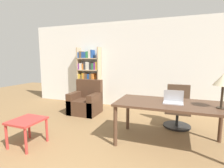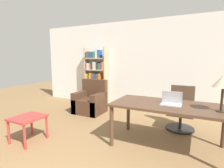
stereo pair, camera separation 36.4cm
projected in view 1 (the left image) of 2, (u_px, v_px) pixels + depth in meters
wall_back at (144, 65)px, 5.35m from camera, size 8.00×0.06×2.70m
desk at (170, 107)px, 3.09m from camera, size 1.88×0.93×0.77m
laptop at (173, 100)px, 3.05m from camera, size 0.33×0.22×0.22m
table_lamp at (223, 80)px, 2.67m from camera, size 0.29×0.29×0.55m
office_chair at (178, 109)px, 4.00m from camera, size 0.60×0.60×0.94m
side_table_blue at (27, 124)px, 3.08m from camera, size 0.50×0.55×0.47m
armchair at (86, 103)px, 4.96m from camera, size 0.79×0.71×0.94m
bookshelf at (88, 78)px, 5.89m from camera, size 0.80×0.28×1.91m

